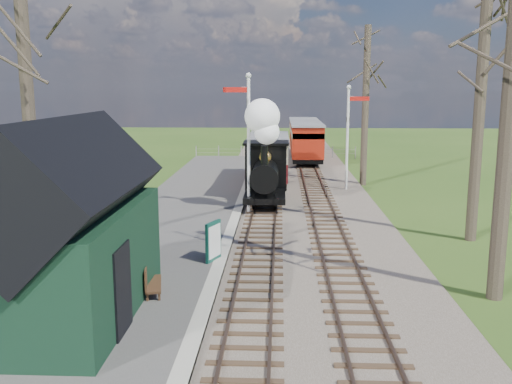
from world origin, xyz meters
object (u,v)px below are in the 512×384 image
at_px(coach, 268,157).
at_px(bench, 150,279).
at_px(red_carriage_a, 307,142).
at_px(locomotive, 265,160).
at_px(sign_board, 213,241).
at_px(station_shed, 69,231).
at_px(semaphore_near, 247,133).
at_px(semaphore_far, 349,130).
at_px(red_carriage_b, 304,136).
at_px(person, 118,292).

bearing_deg(coach, bench, -98.76).
distance_m(red_carriage_a, bench, 27.67).
bearing_deg(locomotive, sign_board, -98.77).
relative_size(station_shed, semaphore_near, 1.01).
height_order(semaphore_far, red_carriage_b, semaphore_far).
bearing_deg(red_carriage_b, semaphore_near, -98.66).
bearing_deg(semaphore_near, person, -100.32).
relative_size(semaphore_near, person, 4.07).
relative_size(semaphore_far, sign_board, 4.53).
height_order(station_shed, sign_board, station_shed).
xyz_separation_m(semaphore_near, coach, (0.77, 7.53, -1.97)).
height_order(locomotive, sign_board, locomotive).
bearing_deg(locomotive, red_carriage_a, 80.23).
bearing_deg(person, station_shed, 93.07).
distance_m(semaphore_far, red_carriage_a, 10.91).
height_order(semaphore_far, coach, semaphore_far).
height_order(red_carriage_a, red_carriage_b, same).
height_order(coach, person, coach).
bearing_deg(coach, semaphore_far, -19.28).
height_order(semaphore_near, person, semaphore_near).
distance_m(locomotive, coach, 6.10).
relative_size(bench, person, 0.96).
height_order(station_shed, coach, station_shed).
bearing_deg(person, locomotive, 11.35).
xyz_separation_m(locomotive, sign_board, (-1.39, -9.00, -1.43)).
xyz_separation_m(locomotive, red_carriage_a, (2.61, 15.17, -0.60)).
xyz_separation_m(semaphore_near, sign_board, (-0.63, -7.54, -2.79)).
bearing_deg(coach, sign_board, -95.31).
height_order(station_shed, red_carriage_b, station_shed).
relative_size(red_carriage_a, red_carriage_b, 1.00).
distance_m(red_carriage_a, sign_board, 24.52).
relative_size(station_shed, person, 4.13).
xyz_separation_m(station_shed, locomotive, (4.29, 13.46, -0.01)).
relative_size(station_shed, semaphore_far, 1.10).
relative_size(locomotive, sign_board, 3.91).
bearing_deg(station_shed, semaphore_near, 73.62).
height_order(station_shed, person, station_shed).
xyz_separation_m(coach, red_carriage_a, (2.60, 9.10, 0.01)).
distance_m(semaphore_near, locomotive, 2.14).
bearing_deg(sign_board, semaphore_near, 85.21).
xyz_separation_m(semaphore_near, semaphore_far, (5.14, 6.00, -0.27)).
bearing_deg(semaphore_near, red_carriage_b, 81.34).
bearing_deg(coach, red_carriage_a, 74.06).
xyz_separation_m(station_shed, semaphore_near, (3.53, 12.00, 1.35)).
relative_size(semaphore_far, coach, 0.72).
height_order(station_shed, locomotive, locomotive).
distance_m(locomotive, sign_board, 9.22).
distance_m(semaphore_far, coach, 4.94).
bearing_deg(semaphore_far, person, -111.87).
bearing_deg(red_carriage_a, station_shed, -103.54).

